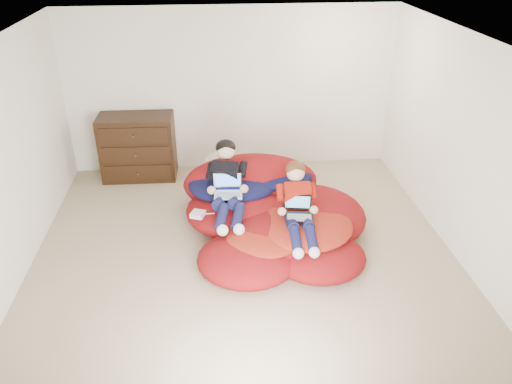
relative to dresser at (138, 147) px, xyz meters
name	(u,v)px	position (x,y,z in m)	size (l,w,h in m)	color
room_shell	(244,237)	(1.46, -2.21, -0.28)	(5.10, 5.10, 2.77)	tan
dresser	(138,147)	(0.00, 0.00, 0.00)	(1.12, 0.63, 0.99)	black
beanbag_pile	(270,214)	(1.82, -1.78, -0.23)	(2.34, 2.31, 0.87)	maroon
cream_pillow	(222,163)	(1.25, -0.96, 0.12)	(0.49, 0.31, 0.31)	beige
older_boy	(227,181)	(1.30, -1.67, 0.21)	(0.43, 1.15, 0.78)	black
younger_boy	(298,202)	(2.09, -2.18, 0.15)	(0.32, 1.04, 0.75)	#A91B0E
laptop_white	(228,188)	(1.30, -1.74, 0.14)	(0.36, 0.34, 0.24)	silver
laptop_black	(298,210)	(2.09, -2.23, 0.07)	(0.36, 0.34, 0.24)	black
power_adapter	(198,214)	(0.92, -1.96, -0.08)	(0.15, 0.15, 0.06)	silver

